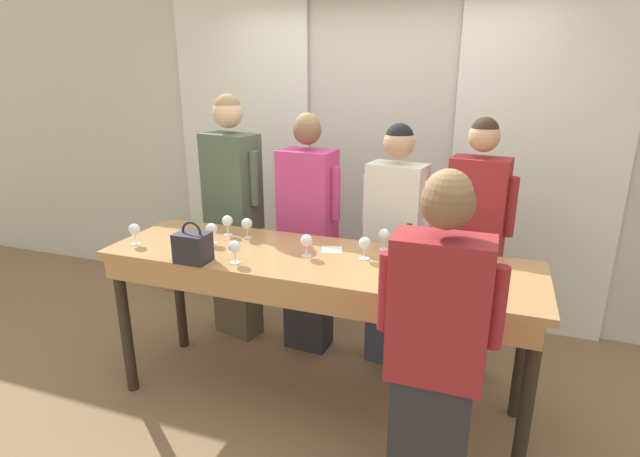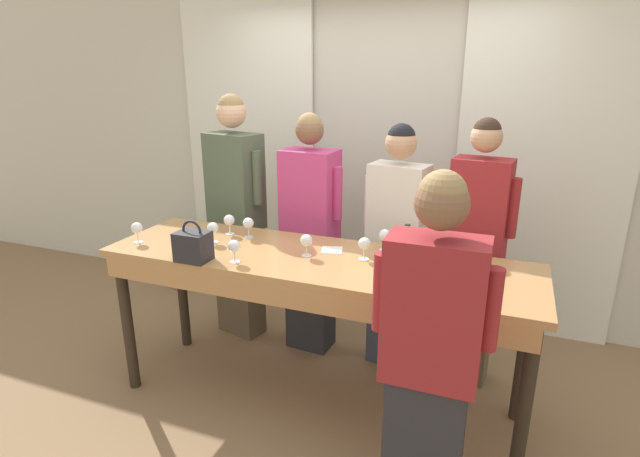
# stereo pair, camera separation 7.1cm
# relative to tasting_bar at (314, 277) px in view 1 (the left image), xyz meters

# --- Properties ---
(ground_plane) EXTENTS (18.00, 18.00, 0.00)m
(ground_plane) POSITION_rel_tasting_bar_xyz_m (0.00, 0.03, -0.87)
(ground_plane) COLOR #846647
(wall_back) EXTENTS (12.00, 0.06, 2.80)m
(wall_back) POSITION_rel_tasting_bar_xyz_m (0.00, 1.53, 0.53)
(wall_back) COLOR beige
(wall_back) RESTS_ON ground_plane
(curtain_panel_left) EXTENTS (1.22, 0.03, 2.69)m
(curtain_panel_left) POSITION_rel_tasting_bar_xyz_m (-1.21, 1.47, 0.47)
(curtain_panel_left) COLOR white
(curtain_panel_left) RESTS_ON ground_plane
(curtain_panel_right) EXTENTS (1.22, 0.03, 2.69)m
(curtain_panel_right) POSITION_rel_tasting_bar_xyz_m (1.21, 1.47, 0.47)
(curtain_panel_right) COLOR white
(curtain_panel_right) RESTS_ON ground_plane
(tasting_bar) EXTENTS (2.52, 0.73, 0.98)m
(tasting_bar) POSITION_rel_tasting_bar_xyz_m (0.00, 0.00, 0.00)
(tasting_bar) COLOR #B27F4C
(tasting_bar) RESTS_ON ground_plane
(wine_bottle) EXTENTS (0.08, 0.08, 0.31)m
(wine_bottle) POSITION_rel_tasting_bar_xyz_m (0.56, -0.15, 0.22)
(wine_bottle) COLOR black
(wine_bottle) RESTS_ON tasting_bar
(handbag) EXTENTS (0.18, 0.14, 0.24)m
(handbag) POSITION_rel_tasting_bar_xyz_m (-0.62, -0.27, 0.20)
(handbag) COLOR #232328
(handbag) RESTS_ON tasting_bar
(wine_glass_front_left) EXTENTS (0.07, 0.07, 0.13)m
(wine_glass_front_left) POSITION_rel_tasting_bar_xyz_m (-0.05, 0.02, 0.21)
(wine_glass_front_left) COLOR white
(wine_glass_front_left) RESTS_ON tasting_bar
(wine_glass_front_mid) EXTENTS (0.07, 0.07, 0.13)m
(wine_glass_front_mid) POSITION_rel_tasting_bar_xyz_m (-0.68, 0.21, 0.21)
(wine_glass_front_mid) COLOR white
(wine_glass_front_mid) RESTS_ON tasting_bar
(wine_glass_front_right) EXTENTS (0.07, 0.07, 0.13)m
(wine_glass_front_right) POSITION_rel_tasting_bar_xyz_m (0.67, 0.29, 0.21)
(wine_glass_front_right) COLOR white
(wine_glass_front_right) RESTS_ON tasting_bar
(wine_glass_center_left) EXTENTS (0.07, 0.07, 0.13)m
(wine_glass_center_left) POSITION_rel_tasting_bar_xyz_m (0.27, 0.09, 0.20)
(wine_glass_center_left) COLOR white
(wine_glass_center_left) RESTS_ON tasting_bar
(wine_glass_center_mid) EXTENTS (0.07, 0.07, 0.13)m
(wine_glass_center_mid) POSITION_rel_tasting_bar_xyz_m (-0.69, 0.03, 0.21)
(wine_glass_center_mid) COLOR white
(wine_glass_center_mid) RESTS_ON tasting_bar
(wine_glass_center_right) EXTENTS (0.07, 0.07, 0.13)m
(wine_glass_center_right) POSITION_rel_tasting_bar_xyz_m (-0.53, 0.20, 0.20)
(wine_glass_center_right) COLOR white
(wine_glass_center_right) RESTS_ON tasting_bar
(wine_glass_back_left) EXTENTS (0.07, 0.07, 0.13)m
(wine_glass_back_left) POSITION_rel_tasting_bar_xyz_m (-1.13, -0.14, 0.21)
(wine_glass_back_left) COLOR white
(wine_glass_back_left) RESTS_ON tasting_bar
(wine_glass_back_mid) EXTENTS (0.07, 0.07, 0.13)m
(wine_glass_back_mid) POSITION_rel_tasting_bar_xyz_m (-0.39, -0.21, 0.20)
(wine_glass_back_mid) COLOR white
(wine_glass_back_mid) RESTS_ON tasting_bar
(wine_glass_back_right) EXTENTS (0.07, 0.07, 0.13)m
(wine_glass_back_right) POSITION_rel_tasting_bar_xyz_m (0.34, 0.28, 0.21)
(wine_glass_back_right) COLOR white
(wine_glass_back_right) RESTS_ON tasting_bar
(napkin) EXTENTS (0.15, 0.15, 0.00)m
(napkin) POSITION_rel_tasting_bar_xyz_m (0.05, 0.16, 0.12)
(napkin) COLOR white
(napkin) RESTS_ON tasting_bar
(guest_olive_jacket) EXTENTS (0.52, 0.33, 1.86)m
(guest_olive_jacket) POSITION_rel_tasting_bar_xyz_m (-0.89, 0.65, 0.09)
(guest_olive_jacket) COLOR brown
(guest_olive_jacket) RESTS_ON ground_plane
(guest_pink_top) EXTENTS (0.49, 0.28, 1.74)m
(guest_pink_top) POSITION_rel_tasting_bar_xyz_m (-0.29, 0.65, 0.02)
(guest_pink_top) COLOR #28282D
(guest_pink_top) RESTS_ON ground_plane
(guest_cream_sweater) EXTENTS (0.49, 0.27, 1.70)m
(guest_cream_sweater) POSITION_rel_tasting_bar_xyz_m (0.33, 0.65, 0.02)
(guest_cream_sweater) COLOR #383D51
(guest_cream_sweater) RESTS_ON ground_plane
(guest_striped_shirt) EXTENTS (0.46, 0.26, 1.75)m
(guest_striped_shirt) POSITION_rel_tasting_bar_xyz_m (0.84, 0.65, 0.04)
(guest_striped_shirt) COLOR brown
(guest_striped_shirt) RESTS_ON ground_plane
(host_pouring) EXTENTS (0.51, 0.21, 1.67)m
(host_pouring) POSITION_rel_tasting_bar_xyz_m (0.77, -0.63, 0.00)
(host_pouring) COLOR #28282D
(host_pouring) RESTS_ON ground_plane
(potted_plant) EXTENTS (0.27, 0.27, 0.60)m
(potted_plant) POSITION_rel_tasting_bar_xyz_m (-1.85, 1.21, -0.56)
(potted_plant) COLOR #935B3D
(potted_plant) RESTS_ON ground_plane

